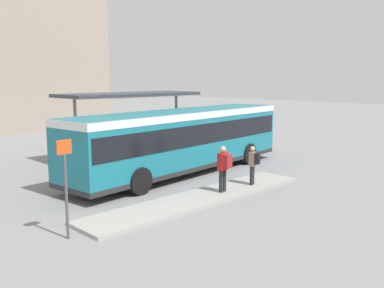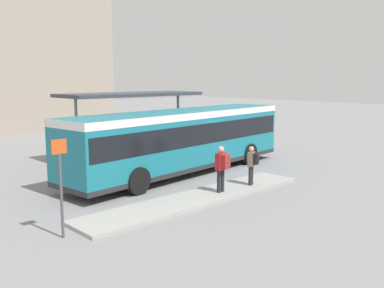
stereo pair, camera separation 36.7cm
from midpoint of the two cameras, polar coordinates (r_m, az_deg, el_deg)
The scene contains 11 objects.
ground_plane at distance 20.20m, azimuth -1.78°, elevation -3.92°, with size 120.00×120.00×0.00m, color gray.
curb_island at distance 15.95m, azimuth 0.55°, elevation -7.17°, with size 9.99×1.80×0.12m.
city_bus at distance 19.89m, azimuth -1.79°, elevation 0.97°, with size 12.69×3.73×2.95m.
pedestrian_waiting at distance 16.28m, azimuth 3.62°, elevation -2.93°, with size 0.45×0.47×1.78m.
pedestrian_companion at distance 17.55m, azimuth 7.59°, elevation -2.49°, with size 0.46×0.50×1.59m.
bicycle_blue at distance 28.10m, azimuth 8.38°, elevation 0.38°, with size 0.48×1.72×0.75m.
bicycle_black at distance 28.71m, azimuth 7.56°, elevation 0.51°, with size 0.48×1.57×0.68m.
bicycle_red at distance 28.98m, azimuth 6.25°, elevation 0.68°, with size 0.48×1.73×0.75m.
station_shelter at distance 24.01m, azimuth -8.66°, elevation 6.39°, with size 8.08×2.97×3.64m.
potted_planter_near_shelter at distance 22.57m, azimuth -3.30°, elevation -1.06°, with size 0.71×0.71×1.12m.
platform_sign at distance 12.33m, azimuth -17.30°, elevation -5.17°, with size 0.44×0.08×2.80m.
Camera 1 is at (-13.53, -14.32, 4.45)m, focal length 40.00 mm.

